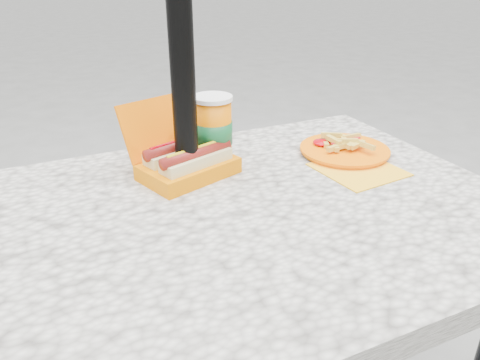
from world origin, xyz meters
name	(u,v)px	position (x,y,z in m)	size (l,w,h in m)	color
picnic_table	(217,260)	(0.00, 0.00, 0.64)	(1.20, 0.80, 0.75)	beige
umbrella_pole	(179,12)	(0.00, 0.16, 1.10)	(0.05, 0.05, 2.20)	black
hotdog_box	(186,160)	(0.01, 0.19, 0.79)	(0.25, 0.24, 0.16)	#F86A00
fries_plate	(345,151)	(0.40, 0.13, 0.76)	(0.23, 0.30, 0.04)	yellow
soda_cup	(213,132)	(0.08, 0.21, 0.83)	(0.09, 0.09, 0.17)	#E86C00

